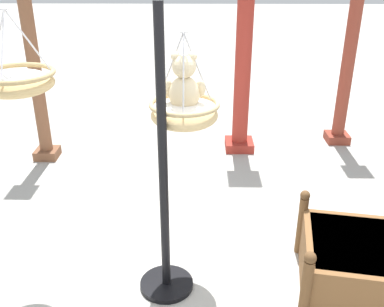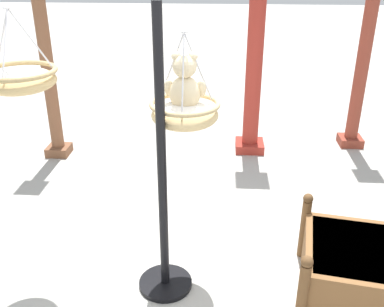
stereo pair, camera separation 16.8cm
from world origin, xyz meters
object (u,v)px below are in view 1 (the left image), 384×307
Objects in this scene: hanging_basket_left_high at (16,81)px; greenhouse_pillar_left at (32,49)px; teddy_bear at (184,86)px; greenhouse_pillar_right at (352,37)px; greenhouse_pillar_far_back at (244,49)px; wooden_planter_box at (358,265)px; hanging_basket_with_teddy at (184,113)px; display_pole_central at (165,214)px.

greenhouse_pillar_left is at bearing 107.72° from hanging_basket_left_high.
hanging_basket_left_high is 2.54m from greenhouse_pillar_left.
greenhouse_pillar_right reaches higher than teddy_bear.
wooden_planter_box is (0.72, -2.82, -1.13)m from greenhouse_pillar_far_back.
greenhouse_pillar_left reaches higher than greenhouse_pillar_far_back.
teddy_bear is at bearing 90.00° from hanging_basket_with_teddy.
wooden_planter_box is (-0.72, -3.10, -1.23)m from greenhouse_pillar_right.
hanging_basket_with_teddy is 1.57× the size of teddy_bear.
greenhouse_pillar_far_back is at bearing 56.25° from hanging_basket_left_high.
teddy_bear is 1.99m from wooden_planter_box.
teddy_bear reaches higher than wooden_planter_box.
hanging_basket_left_high is (-1.15, -0.20, 0.09)m from teddy_bear.
display_pole_central is 2.99m from greenhouse_pillar_far_back.
hanging_basket_left_high is at bearing -123.75° from greenhouse_pillar_far_back.
hanging_basket_left_high is (-1.15, -0.18, 0.29)m from hanging_basket_with_teddy.
greenhouse_pillar_left is 1.04× the size of greenhouse_pillar_far_back.
greenhouse_pillar_left is (-0.77, 2.40, -0.28)m from hanging_basket_left_high.
greenhouse_pillar_far_back reaches higher than display_pole_central.
greenhouse_pillar_left is 4.31m from wooden_planter_box.
greenhouse_pillar_left is 2.61m from greenhouse_pillar_far_back.
greenhouse_pillar_far_back reaches higher than wooden_planter_box.
greenhouse_pillar_left reaches higher than teddy_bear.
hanging_basket_left_high is 4.44m from greenhouse_pillar_right.
hanging_basket_with_teddy is 0.24× the size of greenhouse_pillar_left.
hanging_basket_with_teddy reaches higher than teddy_bear.
hanging_basket_with_teddy is 2.93m from greenhouse_pillar_left.
display_pole_central is at bearing -120.96° from hanging_basket_with_teddy.
greenhouse_pillar_right is 1.47m from greenhouse_pillar_far_back.
hanging_basket_left_high is 2.94m from wooden_planter_box.
greenhouse_pillar_left is at bearing -172.79° from greenhouse_pillar_far_back.
teddy_bear is at bearing -127.01° from greenhouse_pillar_right.
greenhouse_pillar_right is at bearing 53.21° from hanging_basket_with_teddy.
display_pole_central is 3.25× the size of hanging_basket_with_teddy.
hanging_basket_with_teddy is 0.23× the size of greenhouse_pillar_right.
teddy_bear is 0.78× the size of hanging_basket_left_high.
hanging_basket_with_teddy is (0.15, 0.25, 0.73)m from display_pole_central.
greenhouse_pillar_right reaches higher than wooden_planter_box.
greenhouse_pillar_far_back is at bearing 104.37° from wooden_planter_box.
display_pole_central is 0.79m from hanging_basket_with_teddy.
hanging_basket_left_high is at bearing 178.01° from wooden_planter_box.
hanging_basket_left_high is 0.19× the size of greenhouse_pillar_left.
display_pole_central is 3.90m from greenhouse_pillar_right.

